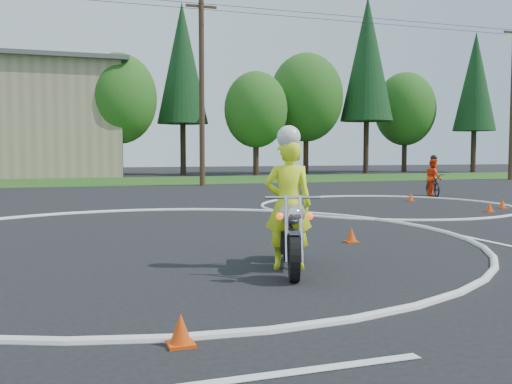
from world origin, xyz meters
name	(u,v)px	position (x,y,z in m)	size (l,w,h in m)	color
ground	(198,272)	(0.00, 0.00, 0.00)	(120.00, 120.00, 0.00)	black
grass_strip	(97,181)	(0.00, 27.00, 0.01)	(120.00, 10.00, 0.02)	#1E4714
course_markings	(248,228)	(2.17, 4.35, 0.01)	(19.05, 19.05, 0.12)	silver
primary_motorcycle	(291,233)	(1.32, -0.35, 0.56)	(1.03, 2.12, 1.15)	black
rider_primary_grp	(288,200)	(1.33, -0.21, 1.03)	(0.82, 0.67, 2.14)	#E4FF1A
rider_second_grp	(433,182)	(12.04, 11.06, 0.58)	(1.14, 1.81, 1.65)	black
traffic_cones	(369,226)	(4.49, 2.89, 0.14)	(18.44, 12.79, 0.30)	#DD410B
treeline	(283,91)	(14.78, 34.61, 6.62)	(38.20, 8.10, 14.52)	#382619
utility_poles	(202,85)	(5.00, 21.00, 5.20)	(41.60, 1.12, 10.00)	#473321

